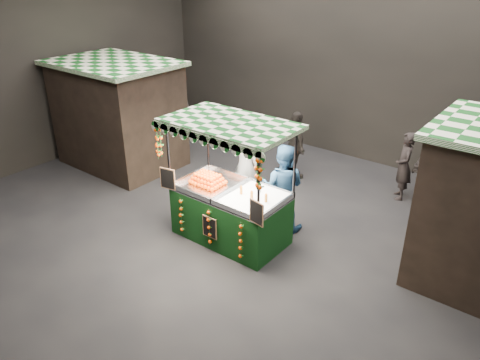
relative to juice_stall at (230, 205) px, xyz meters
The scene contains 11 objects.
ground 0.72m from the juice_stall, 98.98° to the left, with size 12.00×12.00×0.00m, color black.
market_hall 2.67m from the juice_stall, 98.98° to the left, with size 12.10×10.10×5.05m.
neighbour_stall_left 4.58m from the juice_stall, 166.17° to the left, with size 3.00×2.20×2.60m.
juice_stall is the anchor object (origin of this frame).
vendor_grey 1.32m from the juice_stall, 114.80° to the left, with size 0.70×0.47×1.85m.
vendor_blue 1.09m from the juice_stall, 61.08° to the left, with size 1.01×0.90×1.73m.
shopper_0 4.95m from the juice_stall, 147.69° to the left, with size 0.68×0.57×1.59m.
shopper_2 3.08m from the juice_stall, 99.01° to the left, with size 1.00×0.90×1.63m.
shopper_3 4.78m from the juice_stall, 57.31° to the left, with size 1.42×1.23×1.91m.
shopper_4 5.53m from the juice_stall, 144.79° to the left, with size 1.00×0.91×1.72m.
shopper_6 4.05m from the juice_stall, 61.89° to the left, with size 0.58×0.66×1.51m.
Camera 1 is at (4.61, -5.68, 4.74)m, focal length 34.02 mm.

